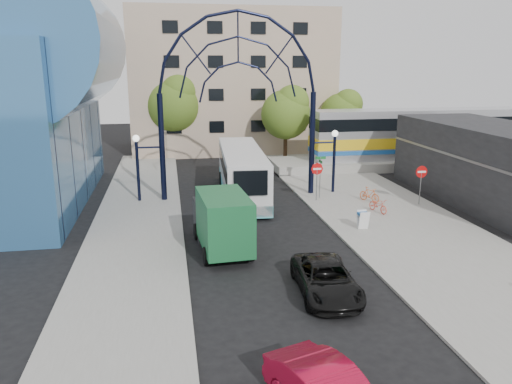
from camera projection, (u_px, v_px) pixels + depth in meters
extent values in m
plane|color=black|center=(288.00, 285.00, 20.43)|extent=(120.00, 120.00, 0.00)
cube|color=gray|center=(421.00, 239.00, 25.57)|extent=(8.00, 56.00, 0.12)
cube|color=gray|center=(134.00, 243.00, 25.05)|extent=(5.00, 50.00, 0.12)
cylinder|color=black|center=(162.00, 149.00, 32.07)|extent=(0.36, 0.36, 7.00)
cylinder|color=black|center=(312.00, 144.00, 33.75)|extent=(0.36, 0.36, 7.00)
cylinder|color=black|center=(138.00, 172.00, 32.18)|extent=(0.20, 0.20, 4.00)
cylinder|color=black|center=(334.00, 165.00, 34.40)|extent=(0.20, 0.20, 4.00)
sphere|color=white|center=(136.00, 138.00, 31.63)|extent=(0.44, 0.44, 0.44)
sphere|color=white|center=(335.00, 134.00, 33.85)|extent=(0.44, 0.44, 0.44)
cylinder|color=slate|center=(317.00, 184.00, 32.38)|extent=(0.06, 0.06, 2.20)
cylinder|color=red|center=(317.00, 169.00, 32.13)|extent=(0.80, 0.04, 0.80)
cube|color=white|center=(317.00, 169.00, 32.10)|extent=(0.55, 0.02, 0.12)
cylinder|color=slate|center=(420.00, 187.00, 31.51)|extent=(0.06, 0.06, 2.20)
cylinder|color=red|center=(422.00, 172.00, 31.27)|extent=(0.76, 0.04, 0.76)
cube|color=white|center=(422.00, 172.00, 31.24)|extent=(0.55, 0.02, 0.12)
cylinder|color=slate|center=(320.00, 177.00, 32.94)|extent=(0.05, 0.05, 2.80)
cube|color=#146626|center=(321.00, 158.00, 32.62)|extent=(0.70, 0.03, 0.18)
cube|color=#146626|center=(321.00, 162.00, 32.68)|extent=(0.03, 0.70, 0.18)
cube|color=white|center=(364.00, 221.00, 26.75)|extent=(0.55, 0.26, 0.99)
cube|color=white|center=(362.00, 219.00, 27.08)|extent=(0.55, 0.26, 0.99)
cube|color=#1E59A5|center=(363.00, 214.00, 26.84)|extent=(0.55, 0.42, 0.14)
cylinder|color=teal|center=(40.00, 43.00, 30.23)|extent=(9.00, 16.00, 9.00)
cube|color=black|center=(494.00, 165.00, 32.04)|extent=(6.00, 16.00, 5.00)
cube|color=tan|center=(229.00, 81.00, 52.41)|extent=(20.00, 12.00, 14.00)
cube|color=gray|center=(447.00, 160.00, 44.68)|extent=(32.00, 5.00, 0.80)
cube|color=#B7B7BC|center=(450.00, 133.00, 44.06)|extent=(25.00, 3.00, 4.20)
cube|color=gold|center=(449.00, 139.00, 44.20)|extent=(25.10, 3.05, 0.90)
cube|color=black|center=(451.00, 121.00, 43.81)|extent=(25.05, 3.05, 1.00)
cube|color=#1E59A5|center=(449.00, 147.00, 44.38)|extent=(25.10, 3.05, 0.35)
cylinder|color=#382314|center=(285.00, 148.00, 45.93)|extent=(0.36, 0.36, 2.52)
sphere|color=#43651A|center=(286.00, 115.00, 45.16)|extent=(4.48, 4.48, 4.48)
sphere|color=#43651A|center=(292.00, 102.00, 44.68)|extent=(3.08, 3.08, 3.08)
cylinder|color=#382314|center=(175.00, 143.00, 48.02)|extent=(0.36, 0.36, 2.88)
sphere|color=#43651A|center=(173.00, 106.00, 47.14)|extent=(5.12, 5.12, 5.12)
sphere|color=#43651A|center=(178.00, 92.00, 46.62)|extent=(3.52, 3.52, 3.52)
cylinder|color=#382314|center=(340.00, 144.00, 48.86)|extent=(0.36, 0.36, 2.34)
sphere|color=#43651A|center=(341.00, 115.00, 48.15)|extent=(4.16, 4.16, 4.16)
sphere|color=#43651A|center=(348.00, 104.00, 47.69)|extent=(2.86, 2.86, 2.86)
cube|color=silver|center=(242.00, 171.00, 33.66)|extent=(3.30, 11.76, 2.93)
cube|color=#60CDD7|center=(242.00, 188.00, 33.96)|extent=(3.33, 11.77, 0.71)
cube|color=black|center=(242.00, 162.00, 33.51)|extent=(3.34, 11.54, 0.91)
cube|color=black|center=(251.00, 183.00, 27.86)|extent=(1.91, 0.26, 1.42)
cube|color=black|center=(236.00, 158.00, 39.25)|extent=(2.43, 0.33, 1.62)
cylinder|color=black|center=(221.00, 178.00, 37.31)|extent=(0.34, 0.99, 0.97)
cylinder|color=black|center=(255.00, 177.00, 37.59)|extent=(0.34, 0.99, 0.97)
cylinder|color=black|center=(227.00, 207.00, 29.71)|extent=(0.34, 0.99, 0.97)
cylinder|color=black|center=(269.00, 206.00, 29.98)|extent=(0.34, 0.99, 0.97)
cube|color=black|center=(215.00, 219.00, 25.93)|extent=(2.17, 2.26, 1.95)
cube|color=black|center=(212.00, 206.00, 26.83)|extent=(1.77, 0.21, 0.88)
cube|color=#185B30|center=(224.00, 221.00, 23.26)|extent=(2.39, 4.20, 2.48)
cylinder|color=black|center=(197.00, 232.00, 25.59)|extent=(0.29, 0.86, 0.85)
cylinder|color=black|center=(235.00, 229.00, 26.06)|extent=(0.29, 0.86, 0.85)
cylinder|color=black|center=(206.00, 256.00, 22.34)|extent=(0.29, 0.86, 0.85)
cylinder|color=black|center=(251.00, 252.00, 22.81)|extent=(0.29, 0.86, 0.85)
imported|color=black|center=(326.00, 279.00, 19.42)|extent=(2.45, 4.79, 1.29)
imported|color=#EC452F|center=(378.00, 205.00, 29.94)|extent=(0.96, 1.69, 0.84)
imported|color=#D85E2B|center=(369.00, 195.00, 32.24)|extent=(1.16, 1.58, 0.94)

